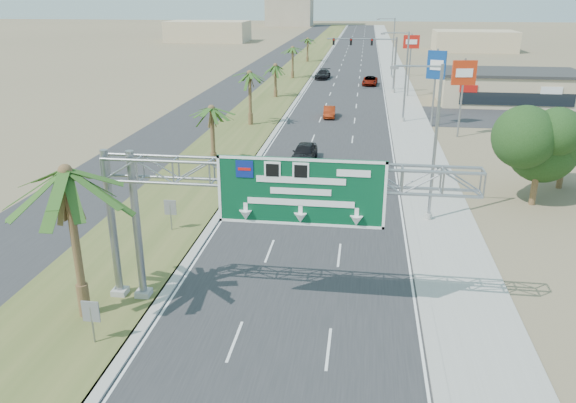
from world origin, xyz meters
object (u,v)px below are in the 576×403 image
(palm_near, at_px, (65,173))
(car_right_lane, at_px, (370,81))
(signal_mast, at_px, (381,59))
(pole_sign_red_far, at_px, (411,47))
(pole_sign_red_near, at_px, (464,77))
(sign_gantry, at_px, (266,186))
(store_building, at_px, (508,88))
(car_mid_lane, at_px, (329,112))
(car_far, at_px, (323,74))
(pole_sign_blue, at_px, (436,69))
(car_left_lane, at_px, (304,153))

(palm_near, distance_m, car_right_lane, 72.72)
(signal_mast, relative_size, pole_sign_red_far, 1.18)
(pole_sign_red_far, bearing_deg, pole_sign_red_near, -81.44)
(sign_gantry, height_order, signal_mast, signal_mast)
(store_building, bearing_deg, car_mid_lane, -151.49)
(car_mid_lane, bearing_deg, store_building, 26.20)
(signal_mast, height_order, pole_sign_red_near, signal_mast)
(signal_mast, relative_size, car_far, 1.95)
(signal_mast, xyz_separation_m, pole_sign_blue, (5.35, -21.65, 1.46))
(store_building, bearing_deg, signal_mast, 160.46)
(store_building, xyz_separation_m, car_mid_lane, (-23.05, -12.52, -1.36))
(pole_sign_red_far, bearing_deg, pole_sign_blue, -85.73)
(palm_near, relative_size, pole_sign_red_near, 1.05)
(palm_near, distance_m, pole_sign_red_far, 64.01)
(car_left_lane, relative_size, pole_sign_red_far, 0.54)
(pole_sign_red_far, bearing_deg, car_right_lane, 118.22)
(car_right_lane, bearing_deg, car_left_lane, -93.87)
(store_building, xyz_separation_m, car_left_lane, (-24.00, -31.45, -1.20))
(sign_gantry, distance_m, car_left_lane, 25.19)
(store_building, height_order, car_right_lane, store_building)
(car_mid_lane, height_order, pole_sign_blue, pole_sign_blue)
(pole_sign_red_near, bearing_deg, signal_mast, 105.87)
(sign_gantry, height_order, store_building, sign_gantry)
(car_left_lane, height_order, car_far, car_left_lane)
(car_left_lane, xyz_separation_m, car_right_lane, (5.77, 44.73, -0.11))
(sign_gantry, height_order, palm_near, palm_near)
(car_mid_lane, relative_size, pole_sign_blue, 0.47)
(car_mid_lane, xyz_separation_m, pole_sign_red_far, (10.16, 15.86, 6.23))
(car_left_lane, relative_size, car_right_lane, 0.95)
(store_building, distance_m, pole_sign_red_far, 14.18)
(car_left_lane, relative_size, car_mid_lane, 1.20)
(palm_near, xyz_separation_m, car_far, (4.91, 77.40, -6.16))
(car_right_lane, height_order, pole_sign_red_near, pole_sign_red_near)
(store_building, relative_size, pole_sign_red_near, 2.27)
(pole_sign_blue, bearing_deg, pole_sign_red_near, -65.74)
(palm_near, height_order, car_left_lane, palm_near)
(signal_mast, height_order, car_far, signal_mast)
(signal_mast, bearing_deg, car_far, 125.16)
(sign_gantry, relative_size, store_building, 0.93)
(signal_mast, bearing_deg, palm_near, -102.66)
(palm_near, distance_m, pole_sign_red_near, 43.45)
(sign_gantry, xyz_separation_m, store_building, (23.06, 56.07, -4.06))
(car_left_lane, xyz_separation_m, car_far, (-2.29, 50.85, -0.03))
(store_building, xyz_separation_m, car_right_lane, (-18.23, 13.28, -1.32))
(store_building, relative_size, car_right_lane, 3.65)
(palm_near, height_order, signal_mast, palm_near)
(palm_near, xyz_separation_m, car_right_lane, (12.97, 71.28, -6.25))
(store_building, height_order, pole_sign_blue, pole_sign_blue)
(palm_near, xyz_separation_m, pole_sign_red_far, (18.31, 61.33, -0.06))
(car_far, height_order, pole_sign_red_far, pole_sign_red_far)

